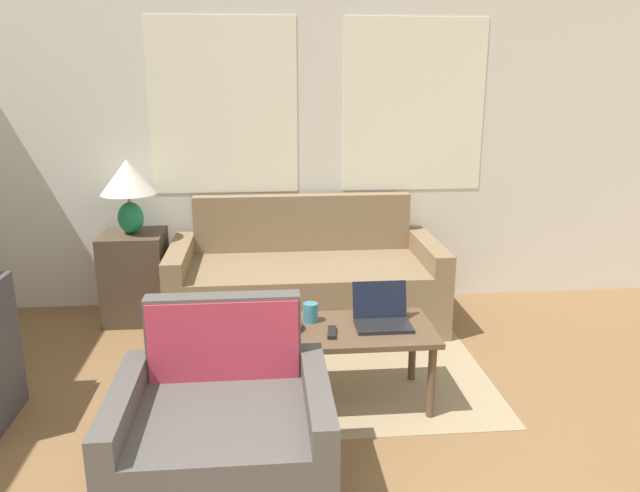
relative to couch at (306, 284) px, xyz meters
The scene contains 11 objects.
wall_back 1.15m from the couch, 63.06° to the left, with size 6.82×0.06×2.60m.
rug 0.72m from the couch, 81.76° to the right, with size 1.89×1.96×0.01m.
couch is the anchor object (origin of this frame).
armchair 2.10m from the couch, 103.48° to the right, with size 0.89×0.75×0.84m.
side_table 1.27m from the couch, behind, with size 0.45×0.45×0.66m.
table_lamp 1.47m from the couch, behind, with size 0.39×0.39×0.54m.
coffee_table 1.25m from the couch, 85.63° to the right, with size 1.05×0.53×0.44m.
laptop 1.27m from the couch, 74.22° to the right, with size 0.30×0.26×0.22m.
cup_navy 1.15m from the couch, 92.53° to the right, with size 0.08×0.08×0.11m.
snack_bowl 1.26m from the couch, 99.45° to the right, with size 0.21×0.21×0.07m.
tv_remote 1.33m from the couch, 87.82° to the right, with size 0.06×0.15×0.02m.
Camera 1 is at (-0.53, -0.71, 1.78)m, focal length 35.00 mm.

